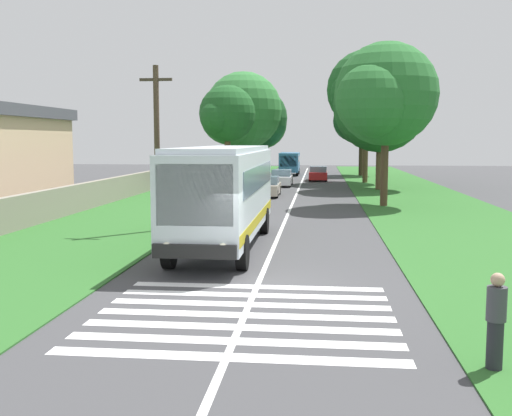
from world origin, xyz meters
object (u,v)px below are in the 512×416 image
at_px(roadside_tree_right_1, 360,119).
at_px(roadside_tree_right_3, 383,97).
at_px(roadside_tree_left_0, 260,125).
at_px(utility_pole, 157,146).
at_px(pedestrian, 496,320).
at_px(roadside_tree_left_2, 254,120).
at_px(roadside_tree_right_2, 365,92).
at_px(coach_bus, 225,190).
at_px(roadside_tree_left_3, 241,113).
at_px(trailing_car_0, 267,187).
at_px(roadside_tree_right_0, 377,108).
at_px(trailing_minibus_0, 290,161).
at_px(roadside_tree_left_1, 226,115).
at_px(trailing_car_1, 282,178).
at_px(trailing_car_2, 318,174).

distance_m(roadside_tree_right_1, roadside_tree_right_3, 31.35).
bearing_deg(roadside_tree_left_0, utility_pole, -179.08).
xyz_separation_m(roadside_tree_left_0, pedestrian, (-69.30, -10.88, -4.96)).
bearing_deg(roadside_tree_left_2, roadside_tree_right_2, -136.78).
height_order(coach_bus, roadside_tree_left_3, roadside_tree_left_3).
relative_size(trailing_car_0, roadside_tree_right_0, 0.41).
relative_size(trailing_car_0, roadside_tree_left_0, 0.46).
xyz_separation_m(trailing_minibus_0, roadside_tree_right_2, (-11.60, -7.43, 6.79)).
xyz_separation_m(coach_bus, utility_pole, (3.53, 3.50, 1.58)).
bearing_deg(roadside_tree_left_0, roadside_tree_left_2, -178.06).
xyz_separation_m(roadside_tree_left_1, utility_pole, (-23.04, -0.53, -2.23)).
height_order(trailing_car_0, utility_pole, utility_pole).
xyz_separation_m(coach_bus, trailing_car_1, (30.23, -0.21, -1.48)).
bearing_deg(roadside_tree_right_3, roadside_tree_left_0, 14.97).
relative_size(trailing_car_2, trailing_minibus_0, 0.72).
xyz_separation_m(roadside_tree_right_3, pedestrian, (-26.24, 0.63, -5.60)).
bearing_deg(roadside_tree_right_0, roadside_tree_right_2, 3.10).
distance_m(trailing_car_1, trailing_car_2, 7.99).
height_order(roadside_tree_right_1, utility_pole, roadside_tree_right_1).
bearing_deg(pedestrian, roadside_tree_right_0, -2.16).
xyz_separation_m(roadside_tree_left_3, pedestrian, (-45.98, -10.40, -5.56)).
bearing_deg(roadside_tree_left_3, roadside_tree_left_1, 179.00).
distance_m(trailing_car_1, roadside_tree_right_1, 18.43).
bearing_deg(coach_bus, roadside_tree_right_3, -25.90).
height_order(roadside_tree_right_2, roadside_tree_right_3, roadside_tree_right_2).
bearing_deg(roadside_tree_left_2, roadside_tree_right_0, -149.52).
bearing_deg(roadside_tree_right_2, utility_pole, 160.70).
xyz_separation_m(roadside_tree_left_2, roadside_tree_right_0, (-20.35, -11.98, 0.25)).
xyz_separation_m(roadside_tree_left_0, roadside_tree_left_1, (-31.19, -0.34, 0.09)).
xyz_separation_m(roadside_tree_left_3, roadside_tree_right_1, (11.61, -11.70, -0.16)).
distance_m(trailing_car_2, roadside_tree_right_2, 9.10).
height_order(trailing_car_1, trailing_minibus_0, trailing_minibus_0).
bearing_deg(pedestrian, trailing_minibus_0, 6.29).
bearing_deg(utility_pole, roadside_tree_right_3, -43.61).
height_order(roadside_tree_left_0, roadside_tree_left_1, roadside_tree_left_0).
bearing_deg(roadside_tree_right_2, pedestrian, 178.75).
height_order(trailing_car_1, roadside_tree_left_3, roadside_tree_left_3).
bearing_deg(coach_bus, pedestrian, -150.56).
distance_m(roadside_tree_left_1, roadside_tree_left_3, 7.89).
bearing_deg(trailing_car_2, trailing_car_1, 156.95).
bearing_deg(trailing_car_0, pedestrian, -168.13).
relative_size(coach_bus, trailing_car_1, 2.60).
height_order(trailing_car_1, roadside_tree_right_0, roadside_tree_right_0).
distance_m(coach_bus, roadside_tree_left_0, 58.04).
height_order(coach_bus, trailing_car_1, coach_bus).
bearing_deg(roadside_tree_left_0, trailing_car_2, -159.07).
relative_size(roadside_tree_right_2, roadside_tree_right_3, 1.25).
relative_size(roadside_tree_right_2, pedestrian, 7.18).
relative_size(trailing_car_1, roadside_tree_left_2, 0.43).
distance_m(coach_bus, trailing_car_1, 30.27).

